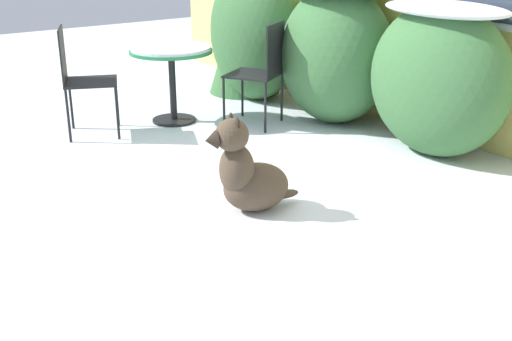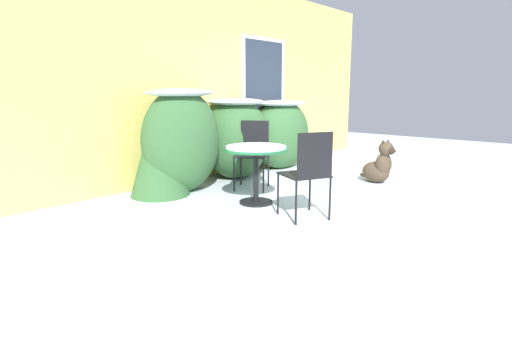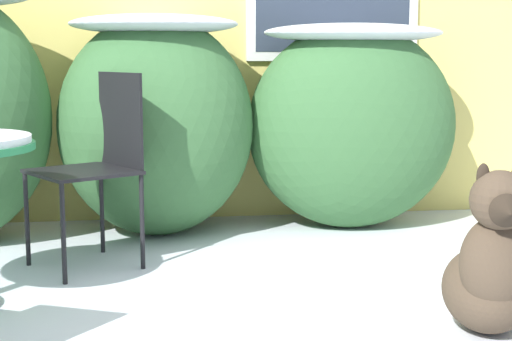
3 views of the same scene
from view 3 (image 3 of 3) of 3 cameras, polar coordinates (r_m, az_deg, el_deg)
The scene contains 5 objects.
ground_plane at distance 3.26m, azimuth 1.48°, elevation -11.17°, with size 16.00×16.00×0.00m, color silver.
shrub_middle at distance 4.76m, azimuth -7.29°, elevation 3.68°, with size 1.17×1.03×1.33m.
shrub_right at distance 4.96m, azimuth 7.03°, elevation 3.61°, with size 1.32×0.84×1.28m.
patio_chair_near_table at distance 4.12m, azimuth -11.45°, elevation 0.89°, with size 0.64×0.64×1.00m.
dog at distance 3.21m, azimuth 16.69°, elevation -7.02°, with size 0.45×0.69×0.70m.
Camera 3 is at (-0.50, -3.03, 1.10)m, focal length 55.00 mm.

